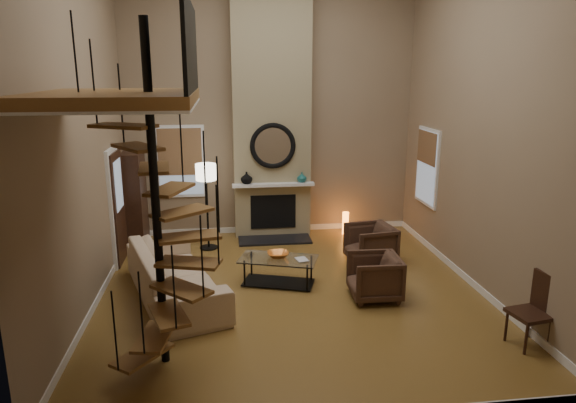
{
  "coord_description": "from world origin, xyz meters",
  "views": [
    {
      "loc": [
        -1.03,
        -7.64,
        3.48
      ],
      "look_at": [
        0.0,
        0.4,
        1.4
      ],
      "focal_mm": 32.34,
      "sensor_mm": 36.0,
      "label": 1
    }
  ],
  "objects": [
    {
      "name": "ground",
      "position": [
        0.0,
        0.0,
        -0.01
      ],
      "size": [
        6.0,
        6.5,
        0.01
      ],
      "primitive_type": "cube",
      "color": "olive",
      "rests_on": "ground"
    },
    {
      "name": "back_wall",
      "position": [
        0.0,
        3.25,
        2.75
      ],
      "size": [
        6.0,
        0.02,
        5.5
      ],
      "primitive_type": "cube",
      "color": "#8D765B",
      "rests_on": "ground"
    },
    {
      "name": "front_wall",
      "position": [
        0.0,
        -3.25,
        2.75
      ],
      "size": [
        6.0,
        0.02,
        5.5
      ],
      "primitive_type": "cube",
      "color": "#8D765B",
      "rests_on": "ground"
    },
    {
      "name": "left_wall",
      "position": [
        -3.0,
        0.0,
        2.75
      ],
      "size": [
        0.02,
        6.5,
        5.5
      ],
      "primitive_type": "cube",
      "color": "#8D765B",
      "rests_on": "ground"
    },
    {
      "name": "right_wall",
      "position": [
        3.0,
        0.0,
        2.75
      ],
      "size": [
        0.02,
        6.5,
        5.5
      ],
      "primitive_type": "cube",
      "color": "#8D765B",
      "rests_on": "ground"
    },
    {
      "name": "baseboard_back",
      "position": [
        0.0,
        3.24,
        0.06
      ],
      "size": [
        6.0,
        0.02,
        0.12
      ],
      "primitive_type": "cube",
      "color": "white",
      "rests_on": "ground"
    },
    {
      "name": "baseboard_left",
      "position": [
        -2.99,
        0.0,
        0.06
      ],
      "size": [
        0.02,
        6.5,
        0.12
      ],
      "primitive_type": "cube",
      "color": "white",
      "rests_on": "ground"
    },
    {
      "name": "baseboard_right",
      "position": [
        2.99,
        0.0,
        0.06
      ],
      "size": [
        0.02,
        6.5,
        0.12
      ],
      "primitive_type": "cube",
      "color": "white",
      "rests_on": "ground"
    },
    {
      "name": "chimney_breast",
      "position": [
        0.0,
        3.06,
        2.75
      ],
      "size": [
        1.6,
        0.38,
        5.5
      ],
      "primitive_type": "cube",
      "color": "#948660",
      "rests_on": "ground"
    },
    {
      "name": "hearth",
      "position": [
        0.0,
        2.57,
        0.02
      ],
      "size": [
        1.5,
        0.6,
        0.04
      ],
      "primitive_type": "cube",
      "color": "black",
      "rests_on": "ground"
    },
    {
      "name": "firebox",
      "position": [
        0.0,
        2.86,
        0.55
      ],
      "size": [
        0.95,
        0.02,
        0.72
      ],
      "primitive_type": "cube",
      "color": "black",
      "rests_on": "chimney_breast"
    },
    {
      "name": "mantel",
      "position": [
        0.0,
        2.78,
        1.15
      ],
      "size": [
        1.7,
        0.18,
        0.06
      ],
      "primitive_type": "cube",
      "color": "white",
      "rests_on": "chimney_breast"
    },
    {
      "name": "mirror_frame",
      "position": [
        0.0,
        2.84,
        1.95
      ],
      "size": [
        0.94,
        0.1,
        0.94
      ],
      "primitive_type": "torus",
      "rotation": [
        1.57,
        0.0,
        0.0
      ],
      "color": "black",
      "rests_on": "chimney_breast"
    },
    {
      "name": "mirror_disc",
      "position": [
        0.0,
        2.85,
        1.95
      ],
      "size": [
        0.8,
        0.01,
        0.8
      ],
      "primitive_type": "cylinder",
      "rotation": [
        1.57,
        0.0,
        0.0
      ],
      "color": "white",
      "rests_on": "chimney_breast"
    },
    {
      "name": "vase_left",
      "position": [
        -0.55,
        2.82,
        1.3
      ],
      "size": [
        0.24,
        0.24,
        0.25
      ],
      "primitive_type": "imported",
      "color": "black",
      "rests_on": "mantel"
    },
    {
      "name": "vase_right",
      "position": [
        0.6,
        2.82,
        1.28
      ],
      "size": [
        0.2,
        0.2,
        0.21
      ],
      "primitive_type": "imported",
      "color": "#1B5E5E",
      "rests_on": "mantel"
    },
    {
      "name": "window_back",
      "position": [
        -1.9,
        3.22,
        1.62
      ],
      "size": [
        1.02,
        0.06,
        1.52
      ],
      "color": "white",
      "rests_on": "back_wall"
    },
    {
      "name": "window_right",
      "position": [
        2.97,
        2.0,
        1.63
      ],
      "size": [
        0.06,
        1.02,
        1.52
      ],
      "color": "white",
      "rests_on": "right_wall"
    },
    {
      "name": "entry_door",
      "position": [
        -2.95,
        1.8,
        1.05
      ],
      "size": [
        0.1,
        1.05,
        2.16
      ],
      "color": "white",
      "rests_on": "ground"
    },
    {
      "name": "loft",
      "position": [
        -2.04,
        -1.8,
        3.24
      ],
      "size": [
        1.7,
        2.2,
        1.09
      ],
      "color": "olive",
      "rests_on": "left_wall"
    },
    {
      "name": "spiral_stair",
      "position": [
        -1.78,
        -1.79,
        1.78
      ],
      "size": [
        1.47,
        1.47,
        4.06
      ],
      "color": "black",
      "rests_on": "ground"
    },
    {
      "name": "hutch",
      "position": [
        -2.82,
        2.76,
        0.95
      ],
      "size": [
        0.4,
        0.84,
        1.88
      ],
      "primitive_type": "cube",
      "color": "#331B11",
      "rests_on": "ground"
    },
    {
      "name": "sofa",
      "position": [
        -1.84,
        0.03,
        0.4
      ],
      "size": [
        1.81,
        2.87,
        0.78
      ],
      "primitive_type": "imported",
      "rotation": [
        0.0,
        0.0,
        1.88
      ],
      "color": "#CCB08E",
      "rests_on": "ground"
    },
    {
      "name": "armchair_near",
      "position": [
        1.69,
        1.12,
        0.35
      ],
      "size": [
        0.91,
        0.89,
        0.73
      ],
      "primitive_type": "imported",
      "rotation": [
        0.0,
        0.0,
        -1.42
      ],
      "color": "#482E21",
      "rests_on": "ground"
    },
    {
      "name": "armchair_far",
      "position": [
        1.32,
        -0.39,
        0.35
      ],
      "size": [
        0.79,
        0.77,
        0.7
      ],
      "primitive_type": "imported",
      "rotation": [
        0.0,
        0.0,
        -1.6
      ],
      "color": "#482E21",
      "rests_on": "ground"
    },
    {
      "name": "coffee_table",
      "position": [
        -0.17,
        0.35,
        0.28
      ],
      "size": [
        1.4,
        1.0,
        0.46
      ],
      "color": "silver",
      "rests_on": "ground"
    },
    {
      "name": "bowl",
      "position": [
        -0.17,
        0.4,
        0.5
      ],
      "size": [
        0.35,
        0.35,
        0.09
      ],
      "primitive_type": "imported",
      "color": "orange",
      "rests_on": "coffee_table"
    },
    {
      "name": "book",
      "position": [
        0.18,
        0.2,
        0.46
      ],
      "size": [
        0.22,
        0.27,
        0.02
      ],
      "primitive_type": "imported",
      "rotation": [
        0.0,
        0.0,
        0.21
      ],
      "color": "gray",
      "rests_on": "coffee_table"
    },
    {
      "name": "floor_lamp",
      "position": [
        -1.36,
        2.28,
        1.41
      ],
      "size": [
        0.4,
        0.4,
        1.71
      ],
      "color": "black",
      "rests_on": "ground"
    },
    {
      "name": "accent_lamp",
      "position": [
        1.56,
        2.83,
        0.25
      ],
      "size": [
        0.14,
        0.14,
        0.48
      ],
      "primitive_type": "cylinder",
      "color": "orange",
      "rests_on": "ground"
    },
    {
      "name": "side_chair",
      "position": [
        2.89,
        -2.01,
        0.53
      ],
      "size": [
        0.52,
        0.52,
        0.97
      ],
      "color": "#331B11",
      "rests_on": "ground"
    }
  ]
}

